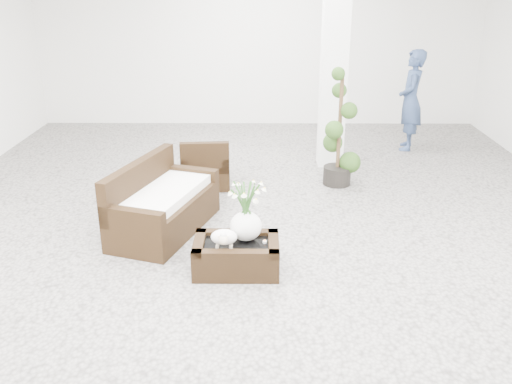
{
  "coord_description": "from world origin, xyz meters",
  "views": [
    {
      "loc": [
        0.05,
        -6.08,
        2.96
      ],
      "look_at": [
        0.0,
        -0.1,
        0.62
      ],
      "focal_mm": 39.12,
      "sensor_mm": 36.0,
      "label": 1
    }
  ],
  "objects_px": {
    "coffee_table": "(236,257)",
    "loveseat": "(164,198)",
    "topiary": "(340,129)",
    "armchair": "(205,161)"
  },
  "relations": [
    {
      "from": "coffee_table",
      "to": "armchair",
      "type": "distance_m",
      "value": 2.65
    },
    {
      "from": "coffee_table",
      "to": "loveseat",
      "type": "bearing_deg",
      "value": 132.98
    },
    {
      "from": "loveseat",
      "to": "topiary",
      "type": "height_order",
      "value": "topiary"
    },
    {
      "from": "coffee_table",
      "to": "topiary",
      "type": "bearing_deg",
      "value": 61.99
    },
    {
      "from": "armchair",
      "to": "topiary",
      "type": "distance_m",
      "value": 2.03
    },
    {
      "from": "coffee_table",
      "to": "loveseat",
      "type": "xyz_separation_m",
      "value": [
        -0.92,
        0.98,
        0.27
      ]
    },
    {
      "from": "armchair",
      "to": "topiary",
      "type": "relative_size",
      "value": 0.43
    },
    {
      "from": "coffee_table",
      "to": "armchair",
      "type": "bearing_deg",
      "value": 102.4
    },
    {
      "from": "loveseat",
      "to": "topiary",
      "type": "xyz_separation_m",
      "value": [
        2.32,
        1.65,
        0.43
      ]
    },
    {
      "from": "topiary",
      "to": "loveseat",
      "type": "bearing_deg",
      "value": -144.52
    }
  ]
}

